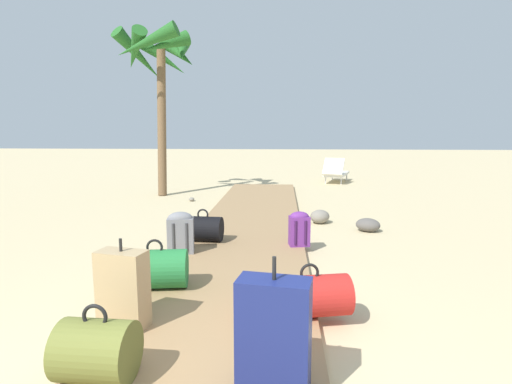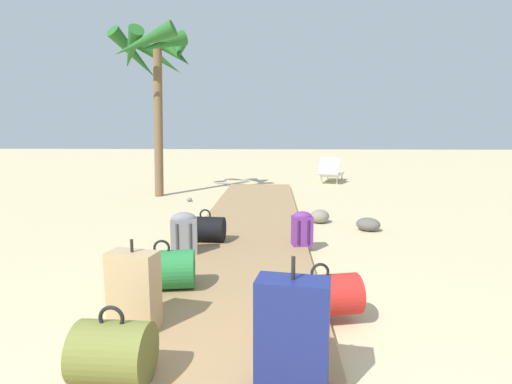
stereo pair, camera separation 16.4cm
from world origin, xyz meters
name	(u,v)px [view 1 (the left image)]	position (x,y,z in m)	size (l,w,h in m)	color
ground_plane	(244,246)	(0.00, 4.09, 0.00)	(60.00, 60.00, 0.00)	#CCB789
boardwalk	(249,227)	(0.00, 5.11, 0.04)	(1.70, 10.22, 0.08)	#9E7A51
duffel_bag_black	(203,229)	(-0.57, 4.05, 0.26)	(0.56, 0.39, 0.46)	black
backpack_purple	(299,228)	(0.78, 3.90, 0.33)	(0.30, 0.24, 0.47)	#6B2D84
duffel_bag_green	(155,269)	(-0.71, 2.30, 0.27)	(0.67, 0.47, 0.50)	#237538
suitcase_navy	(274,335)	(0.50, 0.77, 0.43)	(0.47, 0.29, 0.83)	navy
suitcase_tan	(123,289)	(-0.71, 1.48, 0.39)	(0.42, 0.27, 0.72)	tan
duffel_bag_olive	(97,350)	(-0.60, 0.78, 0.28)	(0.47, 0.41, 0.50)	olive
backpack_grey	(181,231)	(-0.75, 3.46, 0.36)	(0.36, 0.25, 0.53)	slate
duffel_bag_red	(309,296)	(0.78, 1.76, 0.26)	(0.74, 0.48, 0.46)	red
palm_tree_far_left	(158,60)	(-2.54, 8.67, 3.34)	(2.20, 2.15, 4.15)	brown
lounge_chair	(336,172)	(2.22, 11.42, 0.33)	(1.03, 1.65, 0.79)	white
rock_left_far	(192,199)	(-1.57, 7.73, 0.04)	(0.17, 0.13, 0.09)	gray
rock_right_near	(368,225)	(1.94, 5.07, 0.11)	(0.39, 0.31, 0.22)	#5B5651
rock_right_mid	(320,217)	(1.21, 5.62, 0.12)	(0.32, 0.36, 0.24)	gray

